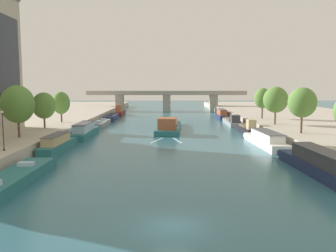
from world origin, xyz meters
The scene contains 24 objects.
ground_plane centered at (0.00, 0.00, 0.00)m, with size 400.00×400.00×0.00m, color #2D6070.
quay_left centered at (-35.47, 55.00, 0.98)m, with size 36.00×170.00×1.96m, color #B7AD9E.
quay_right centered at (35.47, 55.00, 0.98)m, with size 36.00×170.00×1.96m, color #B7AD9E.
barge_midriver centered at (0.22, 51.02, 0.92)m, with size 5.99×22.69×3.20m.
wake_behind_barge centered at (-0.19, 37.14, 0.01)m, with size 5.59×6.07×0.03m.
moored_boat_left_lone centered at (-14.97, 9.91, 0.61)m, with size 3.43×16.08×2.28m.
moored_boat_left_second centered at (-15.84, 26.70, 1.10)m, with size 2.52×12.15×2.62m.
moored_boat_left_near centered at (-15.52, 42.33, 1.09)m, with size 2.80×15.05×2.60m.
moored_boat_left_far centered at (-15.63, 60.32, 0.54)m, with size 2.62×13.43×2.12m.
moored_boat_left_upstream centered at (-15.63, 75.40, 0.65)m, with size 3.30×14.30×2.35m.
moored_boat_left_midway centered at (-14.88, 88.90, 1.02)m, with size 2.19×11.32×3.50m.
moored_boat_right_lone centered at (15.79, 14.03, 1.16)m, with size 3.31×16.70×2.77m.
moored_boat_right_gap_after centered at (15.19, 31.62, 1.01)m, with size 3.49×15.49×2.41m.
moored_boat_right_downstream centered at (15.65, 46.41, 0.92)m, with size 2.25×11.04×3.04m.
moored_boat_right_second centered at (15.60, 61.58, 0.82)m, with size 3.09×15.34×2.73m.
moored_boat_right_end centered at (15.58, 77.68, 1.14)m, with size 2.56×13.25×2.74m.
tree_left_nearest centered at (-21.74, 27.89, 6.76)m, with size 4.74×4.74×7.53m.
tree_left_far centered at (-21.94, 39.39, 5.91)m, with size 4.04×4.04×6.28m.
tree_left_midway centered at (-21.85, 49.39, 5.89)m, with size 3.59×3.59×6.23m.
tree_right_midway centered at (20.92, 32.13, 6.79)m, with size 4.40×4.40×7.20m.
tree_right_past_mid centered at (20.68, 44.74, 6.70)m, with size 4.68×4.68×7.26m.
tree_right_by_lamp centered at (21.54, 56.98, 6.57)m, with size 3.73×3.73×6.93m.
lamppost_left_bank centered at (-19.11, 17.28, 4.49)m, with size 0.28×0.28×4.62m.
bridge_far centered at (0.00, 108.58, 4.71)m, with size 58.93×4.40×7.45m.
Camera 1 is at (-0.55, -22.81, 9.43)m, focal length 37.69 mm.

